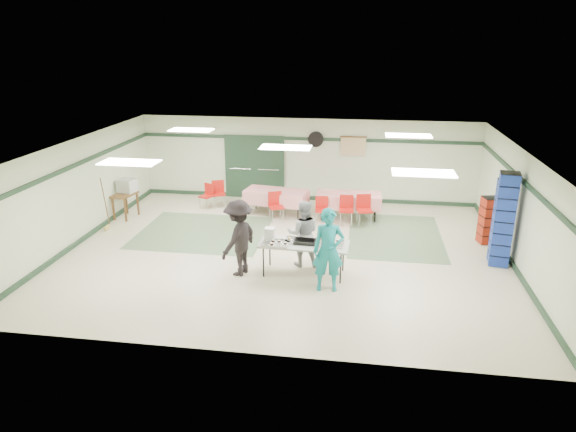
# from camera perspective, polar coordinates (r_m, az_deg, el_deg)

# --- Properties ---
(floor) EXTENTS (11.00, 11.00, 0.00)m
(floor) POSITION_cam_1_polar(r_m,az_deg,el_deg) (13.08, -0.25, -3.94)
(floor) COLOR beige
(floor) RESTS_ON ground
(ceiling) EXTENTS (11.00, 11.00, 0.00)m
(ceiling) POSITION_cam_1_polar(r_m,az_deg,el_deg) (12.27, -0.27, 7.73)
(ceiling) COLOR white
(ceiling) RESTS_ON wall_back
(wall_back) EXTENTS (11.00, 0.00, 11.00)m
(wall_back) POSITION_cam_1_polar(r_m,az_deg,el_deg) (16.92, 2.06, 6.26)
(wall_back) COLOR beige
(wall_back) RESTS_ON floor
(wall_front) EXTENTS (11.00, 0.00, 11.00)m
(wall_front) POSITION_cam_1_polar(r_m,az_deg,el_deg) (8.51, -4.89, -7.38)
(wall_front) COLOR beige
(wall_front) RESTS_ON floor
(wall_left) EXTENTS (0.00, 9.00, 9.00)m
(wall_left) POSITION_cam_1_polar(r_m,az_deg,el_deg) (14.47, -22.35, 2.54)
(wall_left) COLOR beige
(wall_left) RESTS_ON floor
(wall_right) EXTENTS (0.00, 9.00, 9.00)m
(wall_right) POSITION_cam_1_polar(r_m,az_deg,el_deg) (13.01, 24.44, 0.48)
(wall_right) COLOR beige
(wall_right) RESTS_ON floor
(trim_back) EXTENTS (11.00, 0.06, 0.10)m
(trim_back) POSITION_cam_1_polar(r_m,az_deg,el_deg) (16.75, 2.08, 8.57)
(trim_back) COLOR #1D3625
(trim_back) RESTS_ON wall_back
(baseboard_back) EXTENTS (11.00, 0.06, 0.12)m
(baseboard_back) POSITION_cam_1_polar(r_m,az_deg,el_deg) (17.23, 2.00, 2.05)
(baseboard_back) COLOR #1D3625
(baseboard_back) RESTS_ON floor
(trim_left) EXTENTS (0.06, 9.00, 0.10)m
(trim_left) POSITION_cam_1_polar(r_m,az_deg,el_deg) (14.29, -22.60, 5.23)
(trim_left) COLOR #1D3625
(trim_left) RESTS_ON wall_back
(baseboard_left) EXTENTS (0.06, 9.00, 0.12)m
(baseboard_left) POSITION_cam_1_polar(r_m,az_deg,el_deg) (14.85, -21.62, -2.23)
(baseboard_left) COLOR #1D3625
(baseboard_left) RESTS_ON floor
(trim_right) EXTENTS (0.06, 9.00, 0.10)m
(trim_right) POSITION_cam_1_polar(r_m,az_deg,el_deg) (12.81, 24.74, 3.45)
(trim_right) COLOR #1D3625
(trim_right) RESTS_ON wall_back
(baseboard_right) EXTENTS (0.06, 9.00, 0.12)m
(baseboard_right) POSITION_cam_1_polar(r_m,az_deg,el_deg) (13.44, 23.57, -4.73)
(baseboard_right) COLOR #1D3625
(baseboard_right) RESTS_ON floor
(green_patch_a) EXTENTS (3.50, 3.00, 0.01)m
(green_patch_a) POSITION_cam_1_polar(r_m,az_deg,el_deg) (14.54, -9.44, -1.77)
(green_patch_a) COLOR #597958
(green_patch_a) RESTS_ON floor
(green_patch_b) EXTENTS (2.50, 3.50, 0.01)m
(green_patch_b) POSITION_cam_1_polar(r_m,az_deg,el_deg) (14.38, 11.78, -2.16)
(green_patch_b) COLOR #597958
(green_patch_b) RESTS_ON floor
(double_door_left) EXTENTS (0.90, 0.06, 2.10)m
(double_door_left) POSITION_cam_1_polar(r_m,az_deg,el_deg) (17.31, -5.26, 5.46)
(double_door_left) COLOR #979A97
(double_door_left) RESTS_ON floor
(double_door_right) EXTENTS (0.90, 0.06, 2.10)m
(double_door_right) POSITION_cam_1_polar(r_m,az_deg,el_deg) (17.11, -2.15, 5.37)
(double_door_right) COLOR #979A97
(double_door_right) RESTS_ON floor
(door_frame) EXTENTS (2.00, 0.03, 2.15)m
(door_frame) POSITION_cam_1_polar(r_m,az_deg,el_deg) (17.19, -3.75, 5.40)
(door_frame) COLOR #1D3625
(door_frame) RESTS_ON floor
(wall_fan) EXTENTS (0.50, 0.10, 0.50)m
(wall_fan) POSITION_cam_1_polar(r_m,az_deg,el_deg) (16.69, 3.10, 8.51)
(wall_fan) COLOR black
(wall_fan) RESTS_ON wall_back
(scroll_banner) EXTENTS (0.80, 0.02, 0.60)m
(scroll_banner) POSITION_cam_1_polar(r_m,az_deg,el_deg) (16.66, 7.24, 7.67)
(scroll_banner) COLOR tan
(scroll_banner) RESTS_ON wall_back
(serving_table) EXTENTS (2.04, 0.90, 0.76)m
(serving_table) POSITION_cam_1_polar(r_m,az_deg,el_deg) (11.61, 1.79, -3.21)
(serving_table) COLOR #A9A9A4
(serving_table) RESTS_ON floor
(sheet_tray_right) EXTENTS (0.64, 0.50, 0.02)m
(sheet_tray_right) POSITION_cam_1_polar(r_m,az_deg,el_deg) (11.55, 4.62, -3.11)
(sheet_tray_right) COLOR silver
(sheet_tray_right) RESTS_ON serving_table
(sheet_tray_mid) EXTENTS (0.55, 0.43, 0.02)m
(sheet_tray_mid) POSITION_cam_1_polar(r_m,az_deg,el_deg) (11.67, 0.98, -2.80)
(sheet_tray_mid) COLOR silver
(sheet_tray_mid) RESTS_ON serving_table
(sheet_tray_left) EXTENTS (0.62, 0.48, 0.02)m
(sheet_tray_left) POSITION_cam_1_polar(r_m,az_deg,el_deg) (11.54, -1.37, -3.06)
(sheet_tray_left) COLOR silver
(sheet_tray_left) RESTS_ON serving_table
(baking_pan) EXTENTS (0.51, 0.33, 0.08)m
(baking_pan) POSITION_cam_1_polar(r_m,az_deg,el_deg) (11.57, 1.91, -2.85)
(baking_pan) COLOR black
(baking_pan) RESTS_ON serving_table
(foam_box_stack) EXTENTS (0.23, 0.21, 0.30)m
(foam_box_stack) POSITION_cam_1_polar(r_m,az_deg,el_deg) (11.69, -2.03, -2.04)
(foam_box_stack) COLOR white
(foam_box_stack) RESTS_ON serving_table
(volunteer_teal) EXTENTS (0.71, 0.51, 1.82)m
(volunteer_teal) POSITION_cam_1_polar(r_m,az_deg,el_deg) (10.86, 4.51, -3.82)
(volunteer_teal) COLOR #148089
(volunteer_teal) RESTS_ON floor
(volunteer_grey) EXTENTS (0.84, 0.69, 1.60)m
(volunteer_grey) POSITION_cam_1_polar(r_m,az_deg,el_deg) (12.05, 1.69, -1.94)
(volunteer_grey) COLOR #9A999F
(volunteer_grey) RESTS_ON floor
(volunteer_dark) EXTENTS (1.01, 1.30, 1.76)m
(volunteer_dark) POSITION_cam_1_polar(r_m,az_deg,el_deg) (11.61, -5.49, -2.44)
(volunteer_dark) COLOR black
(volunteer_dark) RESTS_ON floor
(dining_table_a) EXTENTS (1.91, 0.87, 0.77)m
(dining_table_a) POSITION_cam_1_polar(r_m,az_deg,el_deg) (15.42, 6.77, 1.83)
(dining_table_a) COLOR red
(dining_table_a) RESTS_ON floor
(dining_table_b) EXTENTS (1.99, 1.11, 0.77)m
(dining_table_b) POSITION_cam_1_polar(r_m,az_deg,el_deg) (15.63, -1.32, 2.20)
(dining_table_b) COLOR red
(dining_table_b) RESTS_ON floor
(chair_a) EXTENTS (0.42, 0.42, 0.86)m
(chair_a) POSITION_cam_1_polar(r_m,az_deg,el_deg) (14.90, 6.50, 1.02)
(chair_a) COLOR red
(chair_a) RESTS_ON floor
(chair_b) EXTENTS (0.41, 0.41, 0.79)m
(chair_b) POSITION_cam_1_polar(r_m,az_deg,el_deg) (14.94, 3.77, 0.99)
(chair_b) COLOR red
(chair_b) RESTS_ON floor
(chair_c) EXTENTS (0.50, 0.50, 0.90)m
(chair_c) POSITION_cam_1_polar(r_m,az_deg,el_deg) (14.89, 8.44, 1.03)
(chair_c) COLOR red
(chair_c) RESTS_ON floor
(chair_d) EXTENTS (0.53, 0.53, 0.87)m
(chair_d) POSITION_cam_1_polar(r_m,az_deg,el_deg) (15.09, -1.39, 1.41)
(chair_d) COLOR red
(chair_d) RESTS_ON floor
(chair_loose_a) EXTENTS (0.51, 0.51, 0.84)m
(chair_loose_a) POSITION_cam_1_polar(r_m,az_deg,el_deg) (16.51, -7.74, 2.77)
(chair_loose_a) COLOR red
(chair_loose_a) RESTS_ON floor
(chair_loose_b) EXTENTS (0.49, 0.49, 0.79)m
(chair_loose_b) POSITION_cam_1_polar(r_m,az_deg,el_deg) (16.42, -8.92, 2.49)
(chair_loose_b) COLOR red
(chair_loose_b) RESTS_ON floor
(crate_stack_blue_a) EXTENTS (0.50, 0.50, 2.27)m
(crate_stack_blue_a) POSITION_cam_1_polar(r_m,az_deg,el_deg) (12.95, 22.86, -0.39)
(crate_stack_blue_a) COLOR #193397
(crate_stack_blue_a) RESTS_ON floor
(crate_stack_red) EXTENTS (0.46, 0.46, 1.26)m
(crate_stack_red) POSITION_cam_1_polar(r_m,az_deg,el_deg) (14.38, 21.35, -0.46)
(crate_stack_red) COLOR #A22610
(crate_stack_red) RESTS_ON floor
(crate_stack_blue_b) EXTENTS (0.41, 0.41, 2.06)m
(crate_stack_blue_b) POSITION_cam_1_polar(r_m,az_deg,el_deg) (13.09, 22.69, -0.66)
(crate_stack_blue_b) COLOR #193397
(crate_stack_blue_b) RESTS_ON floor
(printer_table) EXTENTS (0.63, 0.86, 0.74)m
(printer_table) POSITION_cam_1_polar(r_m,az_deg,el_deg) (16.07, -17.67, 1.96)
(printer_table) COLOR brown
(printer_table) RESTS_ON floor
(office_printer) EXTENTS (0.56, 0.51, 0.39)m
(office_printer) POSITION_cam_1_polar(r_m,az_deg,el_deg) (16.17, -17.46, 3.25)
(office_printer) COLOR #ADADA8
(office_printer) RESTS_ON printer_table
(broom) EXTENTS (0.07, 0.24, 1.49)m
(broom) POSITION_cam_1_polar(r_m,az_deg,el_deg) (15.19, -19.65, 1.37)
(broom) COLOR brown
(broom) RESTS_ON floor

